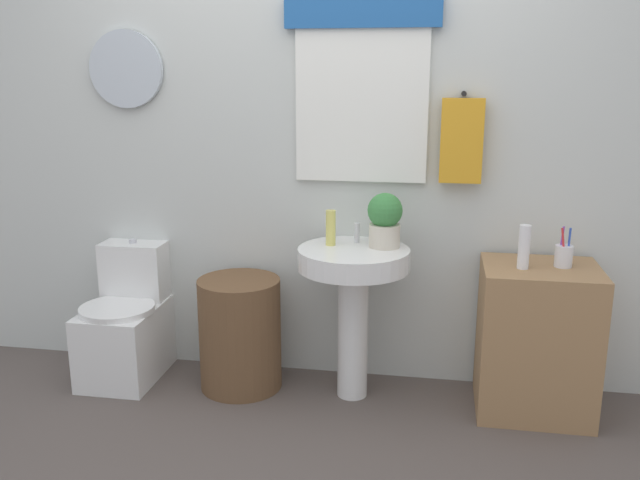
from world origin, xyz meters
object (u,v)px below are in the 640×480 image
(toothbrush_cup, at_px, (564,255))
(laundry_hamper, at_px, (240,334))
(pedestal_sink, at_px, (353,284))
(wooden_cabinet, at_px, (536,340))
(potted_plant, at_px, (385,219))
(toilet, at_px, (127,326))
(soap_bottle, at_px, (331,228))
(lotion_bottle, at_px, (524,247))

(toothbrush_cup, bearing_deg, laundry_hamper, -179.26)
(laundry_hamper, height_order, pedestal_sink, pedestal_sink)
(wooden_cabinet, distance_m, potted_plant, 0.91)
(wooden_cabinet, distance_m, toothbrush_cup, 0.42)
(toilet, bearing_deg, potted_plant, 1.20)
(wooden_cabinet, xyz_separation_m, soap_bottle, (-0.99, 0.05, 0.49))
(laundry_hamper, bearing_deg, lotion_bottle, -1.69)
(pedestal_sink, height_order, wooden_cabinet, pedestal_sink)
(lotion_bottle, bearing_deg, laundry_hamper, 178.31)
(toilet, height_order, toothbrush_cup, toothbrush_cup)
(laundry_hamper, distance_m, soap_bottle, 0.72)
(soap_bottle, distance_m, lotion_bottle, 0.90)
(pedestal_sink, bearing_deg, toilet, 178.50)
(laundry_hamper, height_order, toothbrush_cup, toothbrush_cup)
(toilet, relative_size, pedestal_sink, 0.94)
(potted_plant, height_order, toothbrush_cup, potted_plant)
(toilet, bearing_deg, pedestal_sink, -1.50)
(wooden_cabinet, height_order, toothbrush_cup, toothbrush_cup)
(potted_plant, bearing_deg, laundry_hamper, -175.21)
(toilet, bearing_deg, laundry_hamper, -2.87)
(toilet, relative_size, wooden_cabinet, 1.00)
(pedestal_sink, height_order, lotion_bottle, lotion_bottle)
(toilet, bearing_deg, wooden_cabinet, -0.87)
(toothbrush_cup, bearing_deg, wooden_cabinet, -167.84)
(potted_plant, distance_m, lotion_bottle, 0.65)
(wooden_cabinet, xyz_separation_m, lotion_bottle, (-0.09, -0.04, 0.46))
(toilet, relative_size, toothbrush_cup, 3.85)
(lotion_bottle, bearing_deg, toilet, 177.93)
(lotion_bottle, bearing_deg, soap_bottle, 174.27)
(potted_plant, height_order, lotion_bottle, potted_plant)
(toilet, height_order, soap_bottle, soap_bottle)
(toilet, distance_m, toothbrush_cup, 2.22)
(soap_bottle, height_order, lotion_bottle, soap_bottle)
(toilet, height_order, wooden_cabinet, same)
(laundry_hamper, height_order, potted_plant, potted_plant)
(potted_plant, bearing_deg, toothbrush_cup, -2.80)
(lotion_bottle, bearing_deg, potted_plant, 171.08)
(laundry_hamper, relative_size, toothbrush_cup, 3.10)
(pedestal_sink, distance_m, soap_bottle, 0.30)
(laundry_hamper, distance_m, lotion_bottle, 1.45)
(wooden_cabinet, distance_m, lotion_bottle, 0.47)
(laundry_hamper, relative_size, lotion_bottle, 2.85)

